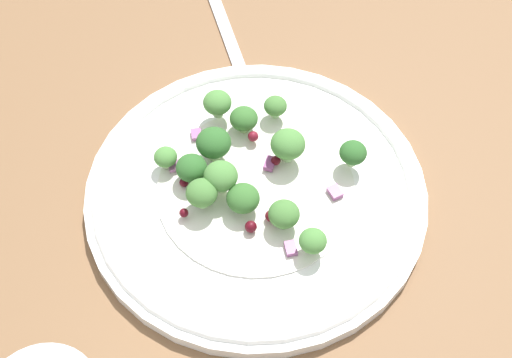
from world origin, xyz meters
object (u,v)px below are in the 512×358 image
object	(u,v)px
plate	(256,192)
broccoli_floret_1	(191,168)
broccoli_floret_0	(244,119)
broccoli_floret_2	(313,241)
fork	(228,36)

from	to	relation	value
plate	broccoli_floret_1	xyz separation A→B (cm)	(1.40, -5.09, 2.07)
plate	broccoli_floret_0	xyz separation A→B (cm)	(-5.11, -3.53, 1.94)
plate	broccoli_floret_2	world-z (taller)	broccoli_floret_2
broccoli_floret_0	broccoli_floret_1	bearing A→B (deg)	-13.45
fork	broccoli_floret_0	bearing A→B (deg)	32.64
broccoli_floret_0	fork	xyz separation A→B (cm)	(-10.75, -6.88, -2.55)
plate	fork	bearing A→B (deg)	-146.70
broccoli_floret_0	broccoli_floret_2	xyz separation A→B (cm)	(8.64, 9.89, 0.19)
plate	broccoli_floret_2	distance (cm)	7.58
broccoli_floret_1	broccoli_floret_2	bearing A→B (deg)	79.49
plate	broccoli_floret_1	size ratio (longest dim) A/B	10.90
broccoli_floret_2	fork	size ratio (longest dim) A/B	0.14
plate	broccoli_floret_1	world-z (taller)	broccoli_floret_1
broccoli_floret_1	broccoli_floret_2	distance (cm)	11.64
broccoli_floret_0	fork	world-z (taller)	broccoli_floret_0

